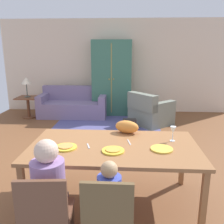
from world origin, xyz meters
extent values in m
cube|color=brown|center=(0.00, 0.41, -0.01)|extent=(6.84, 6.01, 0.02)
cube|color=beige|center=(0.00, 3.46, 1.35)|extent=(6.84, 0.10, 2.70)
cube|color=#976238|center=(0.16, -1.22, 0.74)|extent=(1.97, 1.09, 0.04)
cube|color=#976238|center=(-0.76, -1.71, 0.36)|extent=(0.06, 0.06, 0.72)
cube|color=#976238|center=(1.09, -1.71, 0.36)|extent=(0.06, 0.06, 0.72)
cube|color=#976238|center=(-0.76, -0.74, 0.36)|extent=(0.06, 0.06, 0.72)
cube|color=#976238|center=(1.09, -0.74, 0.36)|extent=(0.06, 0.06, 0.72)
cylinder|color=yellow|center=(-0.38, -1.34, 0.77)|extent=(0.25, 0.25, 0.02)
cylinder|color=#E59A49|center=(-0.38, -1.34, 0.78)|extent=(0.17, 0.17, 0.01)
cylinder|color=yellow|center=(0.16, -1.40, 0.77)|extent=(0.25, 0.25, 0.02)
cylinder|color=gold|center=(0.16, -1.40, 0.78)|extent=(0.17, 0.17, 0.01)
cylinder|color=yellow|center=(0.70, -1.32, 0.77)|extent=(0.25, 0.25, 0.02)
cylinder|color=silver|center=(0.87, -1.04, 0.76)|extent=(0.06, 0.06, 0.01)
cylinder|color=silver|center=(0.87, -1.04, 0.81)|extent=(0.01, 0.01, 0.09)
cone|color=silver|center=(0.87, -1.04, 0.90)|extent=(0.07, 0.07, 0.09)
cube|color=silver|center=(-0.13, -1.27, 0.76)|extent=(0.06, 0.15, 0.01)
cube|color=silver|center=(0.34, -1.12, 0.76)|extent=(0.05, 0.17, 0.01)
cube|color=brown|center=(-0.38, -2.05, 0.43)|extent=(0.46, 0.46, 0.04)
cube|color=brown|center=(-0.36, -2.23, 0.66)|extent=(0.42, 0.08, 0.42)
cube|color=brown|center=(-0.22, -1.85, 0.21)|extent=(0.04, 0.04, 0.41)
cube|color=brown|center=(-0.58, -1.88, 0.21)|extent=(0.04, 0.04, 0.41)
cube|color=#3C384C|center=(-0.39, -1.91, 0.23)|extent=(0.29, 0.36, 0.45)
cylinder|color=#9773AC|center=(-0.38, -1.99, 0.68)|extent=(0.30, 0.30, 0.46)
sphere|color=beige|center=(-0.38, -1.99, 1.00)|extent=(0.21, 0.21, 0.21)
cube|color=brown|center=(0.16, -2.05, 0.43)|extent=(0.42, 0.42, 0.04)
cube|color=brown|center=(0.16, -2.24, 0.66)|extent=(0.42, 0.04, 0.42)
cube|color=brown|center=(0.34, -1.86, 0.21)|extent=(0.04, 0.04, 0.41)
cube|color=brown|center=(-0.02, -1.87, 0.21)|extent=(0.04, 0.04, 0.41)
cylinder|color=#4250BB|center=(0.16, -1.99, 0.62)|extent=(0.22, 0.22, 0.33)
sphere|color=tan|center=(0.16, -1.99, 0.85)|extent=(0.15, 0.15, 0.15)
ellipsoid|color=orange|center=(0.31, -0.78, 0.84)|extent=(0.35, 0.25, 0.17)
cube|color=#504F85|center=(-0.19, 1.91, 0.00)|extent=(2.60, 1.80, 0.01)
cube|color=slate|center=(-1.20, 2.71, 0.21)|extent=(1.87, 0.84, 0.42)
cube|color=slate|center=(-1.20, 3.05, 0.62)|extent=(1.87, 0.20, 0.40)
cube|color=slate|center=(-2.05, 2.71, 0.52)|extent=(0.18, 0.84, 0.20)
cube|color=slate|center=(-0.35, 2.71, 0.52)|extent=(0.18, 0.84, 0.20)
cube|color=slate|center=(0.93, 2.11, 0.21)|extent=(1.19, 1.19, 0.42)
cube|color=slate|center=(0.67, 1.88, 0.62)|extent=(0.71, 0.77, 0.40)
cube|color=slate|center=(1.15, 1.86, 0.52)|extent=(0.75, 0.69, 0.20)
cube|color=slate|center=(0.71, 2.36, 0.52)|extent=(0.75, 0.69, 0.20)
cube|color=#376A55|center=(-0.13, 3.07, 1.05)|extent=(1.10, 0.56, 2.10)
cube|color=gold|center=(-0.13, 2.79, 1.05)|extent=(0.02, 0.01, 1.89)
sphere|color=gold|center=(-0.19, 2.78, 1.05)|extent=(0.04, 0.04, 0.04)
sphere|color=gold|center=(-0.07, 2.78, 1.05)|extent=(0.04, 0.04, 0.04)
cube|color=brown|center=(-2.41, 2.51, 0.56)|extent=(0.56, 0.56, 0.03)
cylinder|color=brown|center=(-2.41, 2.51, 0.27)|extent=(0.08, 0.08, 0.55)
cylinder|color=brown|center=(-2.41, 2.51, 0.01)|extent=(0.36, 0.36, 0.03)
cylinder|color=#434840|center=(-2.41, 2.51, 0.59)|extent=(0.16, 0.16, 0.02)
cylinder|color=#434840|center=(-2.41, 2.51, 0.77)|extent=(0.02, 0.02, 0.34)
cone|color=beige|center=(-2.41, 2.51, 1.03)|extent=(0.26, 0.26, 0.18)
cube|color=#2E2724|center=(0.38, 1.61, 0.13)|extent=(0.32, 0.16, 0.26)
camera|label=1|loc=(0.30, -3.88, 1.86)|focal=39.07mm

